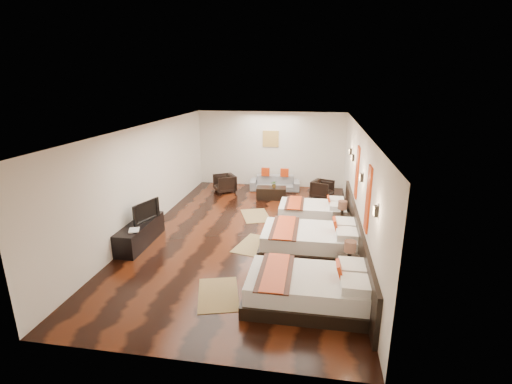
% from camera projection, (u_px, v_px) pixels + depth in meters
% --- Properties ---
extents(floor, '(5.50, 9.50, 0.01)m').
position_uv_depth(floor, '(248.00, 233.00, 9.85)').
color(floor, black).
rests_on(floor, ground).
extents(ceiling, '(5.50, 9.50, 0.01)m').
position_uv_depth(ceiling, '(247.00, 127.00, 9.04)').
color(ceiling, white).
rests_on(ceiling, floor).
extents(back_wall, '(5.50, 0.01, 2.80)m').
position_uv_depth(back_wall, '(271.00, 149.00, 13.93)').
color(back_wall, silver).
rests_on(back_wall, floor).
extents(left_wall, '(0.01, 9.50, 2.80)m').
position_uv_depth(left_wall, '(146.00, 178.00, 9.87)').
color(left_wall, silver).
rests_on(left_wall, floor).
extents(right_wall, '(0.01, 9.50, 2.80)m').
position_uv_depth(right_wall, '(358.00, 187.00, 9.02)').
color(right_wall, silver).
rests_on(right_wall, floor).
extents(headboard_panel, '(0.08, 6.60, 0.90)m').
position_uv_depth(headboard_panel, '(357.00, 236.00, 8.55)').
color(headboard_panel, black).
rests_on(headboard_panel, floor).
extents(bed_near, '(2.28, 1.43, 0.87)m').
position_uv_depth(bed_near, '(310.00, 289.00, 6.67)').
color(bed_near, black).
rests_on(bed_near, floor).
extents(bed_mid, '(2.34, 1.47, 0.89)m').
position_uv_depth(bed_mid, '(312.00, 241.00, 8.65)').
color(bed_mid, black).
rests_on(bed_mid, floor).
extents(bed_far, '(1.96, 1.23, 0.75)m').
position_uv_depth(bed_far, '(313.00, 212.00, 10.69)').
color(bed_far, black).
rests_on(bed_far, floor).
extents(nightstand_a, '(0.45, 0.45, 0.88)m').
position_uv_depth(nightstand_a, '(348.00, 267.00, 7.41)').
color(nightstand_a, black).
rests_on(nightstand_a, floor).
extents(nightstand_b, '(0.45, 0.45, 0.88)m').
position_uv_depth(nightstand_b, '(341.00, 222.00, 9.81)').
color(nightstand_b, black).
rests_on(nightstand_b, floor).
extents(jute_mat_near, '(1.05, 1.36, 0.01)m').
position_uv_depth(jute_mat_near, '(218.00, 294.00, 7.03)').
color(jute_mat_near, olive).
rests_on(jute_mat_near, floor).
extents(jute_mat_mid, '(1.02, 1.35, 0.01)m').
position_uv_depth(jute_mat_mid, '(254.00, 245.00, 9.13)').
color(jute_mat_mid, olive).
rests_on(jute_mat_mid, floor).
extents(jute_mat_far, '(1.11, 1.38, 0.01)m').
position_uv_depth(jute_mat_far, '(256.00, 216.00, 11.09)').
color(jute_mat_far, olive).
rests_on(jute_mat_far, floor).
extents(tv_console, '(0.50, 1.80, 0.55)m').
position_uv_depth(tv_console, '(140.00, 233.00, 9.14)').
color(tv_console, black).
rests_on(tv_console, floor).
extents(tv, '(0.37, 0.87, 0.51)m').
position_uv_depth(tv, '(144.00, 211.00, 9.16)').
color(tv, black).
rests_on(tv, tv_console).
extents(book, '(0.33, 0.38, 0.03)m').
position_uv_depth(book, '(129.00, 231.00, 8.56)').
color(book, black).
rests_on(book, tv_console).
extents(figurine, '(0.35, 0.35, 0.33)m').
position_uv_depth(figurine, '(152.00, 206.00, 9.75)').
color(figurine, brown).
rests_on(figurine, tv_console).
extents(sofa, '(1.84, 0.83, 0.52)m').
position_uv_depth(sofa, '(275.00, 183.00, 13.63)').
color(sofa, slate).
rests_on(sofa, floor).
extents(armchair_left, '(0.96, 0.96, 0.64)m').
position_uv_depth(armchair_left, '(225.00, 183.00, 13.38)').
color(armchair_left, black).
rests_on(armchair_left, floor).
extents(armchair_right, '(0.87, 0.86, 0.61)m').
position_uv_depth(armchair_right, '(322.00, 189.00, 12.73)').
color(armchair_right, black).
rests_on(armchair_right, floor).
extents(coffee_table, '(1.04, 0.58, 0.40)m').
position_uv_depth(coffee_table, '(271.00, 193.00, 12.66)').
color(coffee_table, black).
rests_on(coffee_table, floor).
extents(table_plant, '(0.23, 0.20, 0.25)m').
position_uv_depth(table_plant, '(274.00, 184.00, 12.53)').
color(table_plant, '#286321').
rests_on(table_plant, coffee_table).
extents(orange_panel_a, '(0.04, 0.40, 1.30)m').
position_uv_depth(orange_panel_a, '(368.00, 199.00, 7.14)').
color(orange_panel_a, '#D86014').
rests_on(orange_panel_a, right_wall).
extents(orange_panel_b, '(0.04, 0.40, 1.30)m').
position_uv_depth(orange_panel_b, '(357.00, 172.00, 9.22)').
color(orange_panel_b, '#D86014').
rests_on(orange_panel_b, right_wall).
extents(sconce_near, '(0.07, 0.12, 0.18)m').
position_uv_depth(sconce_near, '(376.00, 211.00, 6.06)').
color(sconce_near, black).
rests_on(sconce_near, right_wall).
extents(sconce_mid, '(0.07, 0.12, 0.18)m').
position_uv_depth(sconce_mid, '(361.00, 177.00, 8.14)').
color(sconce_mid, black).
rests_on(sconce_mid, right_wall).
extents(sconce_far, '(0.07, 0.12, 0.18)m').
position_uv_depth(sconce_far, '(353.00, 158.00, 10.22)').
color(sconce_far, black).
rests_on(sconce_far, right_wall).
extents(sconce_lounge, '(0.07, 0.12, 0.18)m').
position_uv_depth(sconce_lounge, '(350.00, 152.00, 11.07)').
color(sconce_lounge, black).
rests_on(sconce_lounge, right_wall).
extents(gold_artwork, '(0.60, 0.04, 0.60)m').
position_uv_depth(gold_artwork, '(271.00, 139.00, 13.79)').
color(gold_artwork, '#AD873F').
rests_on(gold_artwork, back_wall).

